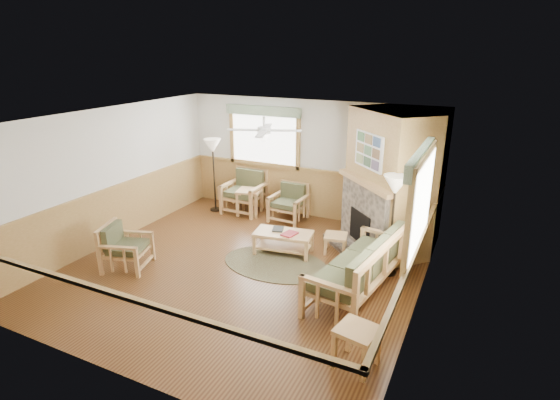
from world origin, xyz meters
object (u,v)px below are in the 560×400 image
at_px(armchair_back_left, 244,192).
at_px(footstool, 336,244).
at_px(coffee_table, 283,243).
at_px(armchair_left, 126,247).
at_px(end_table_chairs, 250,202).
at_px(floor_lamp_left, 214,175).
at_px(armchair_back_right, 288,203).
at_px(sofa, 360,266).
at_px(floor_lamp_right, 392,226).
at_px(end_table_sofa, 356,347).

xyz_separation_m(armchair_back_left, footstool, (2.72, -1.20, -0.32)).
bearing_deg(coffee_table, armchair_left, -151.43).
height_order(end_table_chairs, floor_lamp_left, floor_lamp_left).
distance_m(armchair_back_right, floor_lamp_left, 1.94).
distance_m(sofa, armchair_back_left, 4.34).
xyz_separation_m(sofa, armchair_back_left, (-3.55, 2.50, -0.01)).
bearing_deg(end_table_chairs, floor_lamp_left, -172.12).
distance_m(armchair_back_left, armchair_back_right, 1.19).
xyz_separation_m(armchair_left, floor_lamp_right, (4.29, 1.82, 0.49)).
xyz_separation_m(sofa, footstool, (-0.83, 1.30, -0.32)).
distance_m(armchair_left, end_table_chairs, 3.37).
distance_m(end_table_chairs, end_table_sofa, 5.54).
bearing_deg(armchair_left, footstool, -73.51).
bearing_deg(footstool, armchair_left, -145.20).
bearing_deg(armchair_back_right, end_table_chairs, -174.52).
distance_m(end_table_sofa, footstool, 3.21).
bearing_deg(end_table_chairs, sofa, -35.60).
height_order(end_table_sofa, footstool, end_table_sofa).
relative_size(armchair_left, floor_lamp_right, 0.45).
distance_m(armchair_back_left, floor_lamp_right, 4.16).
bearing_deg(floor_lamp_left, end_table_chairs, 7.88).
xyz_separation_m(armchair_back_left, floor_lamp_right, (3.83, -1.59, 0.40)).
bearing_deg(floor_lamp_right, armchair_back_left, 157.45).
bearing_deg(sofa, coffee_table, -107.31).
bearing_deg(footstool, coffee_table, -152.31).
bearing_deg(floor_lamp_left, sofa, -28.22).
height_order(armchair_left, end_table_sofa, armchair_left).
height_order(coffee_table, floor_lamp_right, floor_lamp_right).
distance_m(footstool, floor_lamp_right, 1.38).
relative_size(armchair_back_left, armchair_back_right, 1.20).
bearing_deg(end_table_sofa, end_table_chairs, 133.17).
bearing_deg(footstool, armchair_back_right, 143.27).
relative_size(armchair_left, footstool, 1.94).
distance_m(end_table_sofa, floor_lamp_left, 6.14).
relative_size(sofa, footstool, 5.22).
xyz_separation_m(end_table_chairs, floor_lamp_right, (3.63, -1.49, 0.60)).
height_order(armchair_back_left, floor_lamp_right, floor_lamp_right).
relative_size(armchair_back_right, end_table_sofa, 1.53).
relative_size(coffee_table, footstool, 2.59).
height_order(end_table_chairs, floor_lamp_right, floor_lamp_right).
relative_size(end_table_chairs, floor_lamp_left, 0.34).
xyz_separation_m(sofa, end_table_chairs, (-3.35, 2.40, -0.21)).
bearing_deg(coffee_table, floor_lamp_right, -6.45).
relative_size(coffee_table, end_table_chairs, 1.81).
xyz_separation_m(sofa, floor_lamp_left, (-4.24, 2.28, 0.38)).
relative_size(armchair_back_left, floor_lamp_right, 0.55).
xyz_separation_m(armchair_back_left, armchair_left, (-0.46, -3.41, -0.09)).
relative_size(sofa, end_table_sofa, 4.07).
relative_size(coffee_table, end_table_sofa, 2.02).
xyz_separation_m(armchair_left, footstool, (3.18, 2.21, -0.23)).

